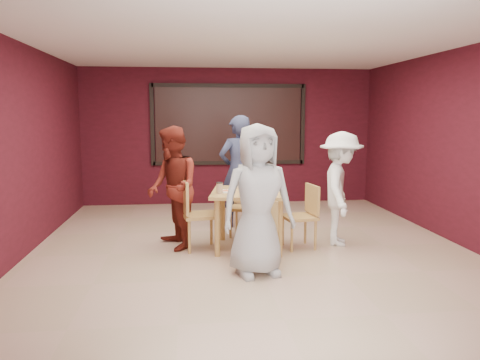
{
  "coord_description": "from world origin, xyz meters",
  "views": [
    {
      "loc": [
        -0.85,
        -6.22,
        1.86
      ],
      "look_at": [
        -0.14,
        0.09,
        0.97
      ],
      "focal_mm": 35.0,
      "sensor_mm": 36.0,
      "label": 1
    }
  ],
  "objects": [
    {
      "name": "diner_right",
      "position": [
        1.31,
        0.15,
        0.81
      ],
      "size": [
        0.89,
        1.18,
        1.62
      ],
      "primitive_type": "imported",
      "rotation": [
        0.0,
        0.0,
        1.27
      ],
      "color": "white",
      "rests_on": "floor"
    },
    {
      "name": "chair_left",
      "position": [
        -0.77,
        0.11,
        0.55
      ],
      "size": [
        0.53,
        0.53,
        0.97
      ],
      "color": "tan",
      "rests_on": "floor"
    },
    {
      "name": "chair_right",
      "position": [
        0.75,
        0.04,
        0.5
      ],
      "size": [
        0.49,
        0.49,
        0.89
      ],
      "color": "tan",
      "rests_on": "floor"
    },
    {
      "name": "dining_table",
      "position": [
        -0.01,
        0.09,
        0.7
      ],
      "size": [
        1.17,
        1.17,
        0.96
      ],
      "color": "tan",
      "rests_on": "floor"
    },
    {
      "name": "diner_front",
      "position": [
        -0.06,
        -0.98,
        0.88
      ],
      "size": [
        0.96,
        0.73,
        1.76
      ],
      "primitive_type": "imported",
      "rotation": [
        0.0,
        0.0,
        0.21
      ],
      "color": "#ADADAD",
      "rests_on": "floor"
    },
    {
      "name": "floor",
      "position": [
        0.0,
        0.0,
        0.0
      ],
      "size": [
        7.0,
        7.0,
        0.0
      ],
      "primitive_type": "plane",
      "color": "tan",
      "rests_on": "ground"
    },
    {
      "name": "window_blinds",
      "position": [
        0.0,
        3.45,
        1.65
      ],
      "size": [
        3.0,
        0.02,
        1.5
      ],
      "primitive_type": "cube",
      "color": "black"
    },
    {
      "name": "chair_front",
      "position": [
        0.04,
        -0.63,
        0.46
      ],
      "size": [
        0.4,
        0.4,
        0.82
      ],
      "color": "tan",
      "rests_on": "floor"
    },
    {
      "name": "diner_left",
      "position": [
        -1.07,
        0.21,
        0.85
      ],
      "size": [
        0.87,
        0.99,
        1.71
      ],
      "primitive_type": "imported",
      "rotation": [
        0.0,
        0.0,
        -1.26
      ],
      "color": "maroon",
      "rests_on": "floor"
    },
    {
      "name": "diner_back",
      "position": [
        -0.03,
        1.41,
        0.92
      ],
      "size": [
        0.78,
        0.64,
        1.85
      ],
      "primitive_type": "imported",
      "rotation": [
        0.0,
        0.0,
        3.48
      ],
      "color": "#2F3453",
      "rests_on": "floor"
    },
    {
      "name": "chair_back",
      "position": [
        0.03,
        0.82,
        0.5
      ],
      "size": [
        0.56,
        0.56,
        0.89
      ],
      "color": "tan",
      "rests_on": "floor"
    }
  ]
}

